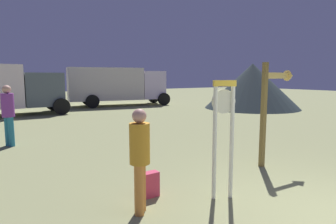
{
  "coord_description": "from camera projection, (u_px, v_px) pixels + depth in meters",
  "views": [
    {
      "loc": [
        -4.29,
        -1.67,
        2.08
      ],
      "look_at": [
        -0.37,
        4.21,
        1.2
      ],
      "focal_mm": 30.35,
      "sensor_mm": 36.0,
      "label": 1
    }
  ],
  "objects": [
    {
      "name": "person_distant",
      "position": [
        8.0,
        112.0,
        8.46
      ],
      "size": [
        0.35,
        0.35,
        1.83
      ],
      "color": "teal",
      "rests_on": "ground_plane"
    },
    {
      "name": "box_truck_far",
      "position": [
        116.0,
        84.0,
        20.44
      ],
      "size": [
        7.34,
        3.59,
        2.7
      ],
      "color": "silver",
      "rests_on": "ground_plane"
    },
    {
      "name": "person_near_clock",
      "position": [
        140.0,
        156.0,
        4.26
      ],
      "size": [
        0.31,
        0.31,
        1.61
      ],
      "color": "orange",
      "rests_on": "ground_plane"
    },
    {
      "name": "arrow_sign",
      "position": [
        274.0,
        97.0,
        6.59
      ],
      "size": [
        1.02,
        0.27,
        2.4
      ],
      "color": "olive",
      "rests_on": "ground_plane"
    },
    {
      "name": "dome_tent",
      "position": [
        252.0,
        86.0,
        18.75
      ],
      "size": [
        6.15,
        6.15,
        2.95
      ],
      "color": "#242F31",
      "rests_on": "ground_plane"
    },
    {
      "name": "standing_clock",
      "position": [
        223.0,
        127.0,
        4.76
      ],
      "size": [
        0.4,
        0.24,
        2.02
      ],
      "color": "white",
      "rests_on": "ground_plane"
    },
    {
      "name": "backpack",
      "position": [
        150.0,
        184.0,
        4.95
      ],
      "size": [
        0.28,
        0.21,
        0.44
      ],
      "color": "#C93A56",
      "rests_on": "ground_plane"
    }
  ]
}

